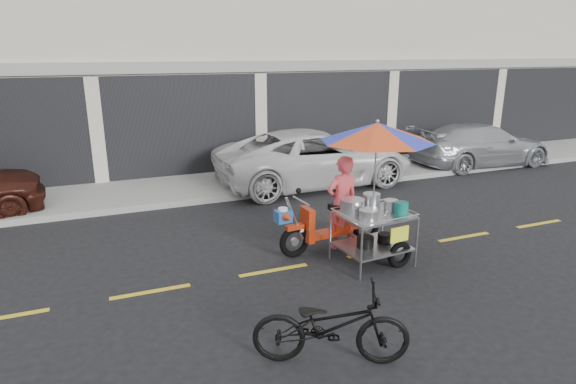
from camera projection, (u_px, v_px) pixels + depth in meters
name	position (u px, v px, depth m)	size (l,w,h in m)	color
ground	(376.00, 252.00, 8.76)	(90.00, 90.00, 0.00)	black
sidewalk	(273.00, 177.00, 13.64)	(45.00, 3.00, 0.15)	gray
shophouse_block	(295.00, 31.00, 17.99)	(36.00, 8.11, 10.40)	beige
centerline	(376.00, 252.00, 8.76)	(42.00, 0.10, 0.01)	gold
white_pickup	(315.00, 157.00, 13.02)	(2.49, 5.40, 1.50)	silver
silver_pickup	(481.00, 145.00, 15.16)	(1.87, 4.59, 1.33)	#B6BABF
near_bicycle	(331.00, 326.00, 5.56)	(0.64, 1.83, 0.96)	black
food_vendor_rig	(362.00, 172.00, 8.18)	(2.59, 2.05, 2.48)	black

